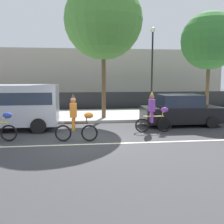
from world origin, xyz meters
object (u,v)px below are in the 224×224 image
object	(u,v)px
parked_van_silver	(6,104)
parade_cyclist_purple	(154,114)
street_lamp_post	(152,56)
parade_cyclist_orange	(76,121)
parked_car_black	(181,111)

from	to	relation	value
parked_van_silver	parade_cyclist_purple	bearing A→B (deg)	-11.42
parked_van_silver	street_lamp_post	bearing A→B (deg)	32.52
parade_cyclist_orange	street_lamp_post	xyz separation A→B (m)	(5.35, 8.22, 3.15)
street_lamp_post	parade_cyclist_purple	bearing A→B (deg)	-104.61
parked_car_black	parade_cyclist_purple	bearing A→B (deg)	-142.26
parade_cyclist_orange	parade_cyclist_purple	size ratio (longest dim) A/B	1.00
parade_cyclist_orange	street_lamp_post	bearing A→B (deg)	56.97
parade_cyclist_purple	street_lamp_post	world-z (taller)	street_lamp_post
parade_cyclist_purple	parked_van_silver	world-z (taller)	parked_van_silver
parade_cyclist_orange	street_lamp_post	size ratio (longest dim) A/B	0.33
parked_car_black	street_lamp_post	distance (m)	6.36
parked_van_silver	parade_cyclist_orange	bearing A→B (deg)	-38.42
parade_cyclist_orange	parade_cyclist_purple	distance (m)	3.76
parade_cyclist_orange	street_lamp_post	world-z (taller)	street_lamp_post
parade_cyclist_purple	parked_car_black	distance (m)	2.37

